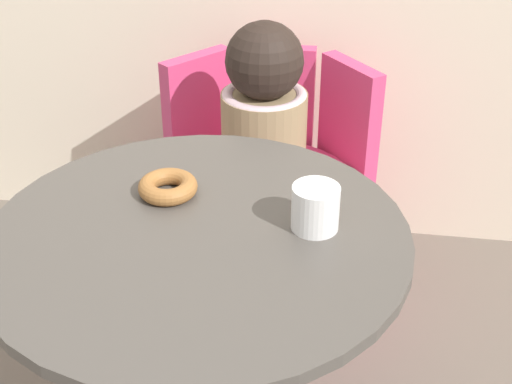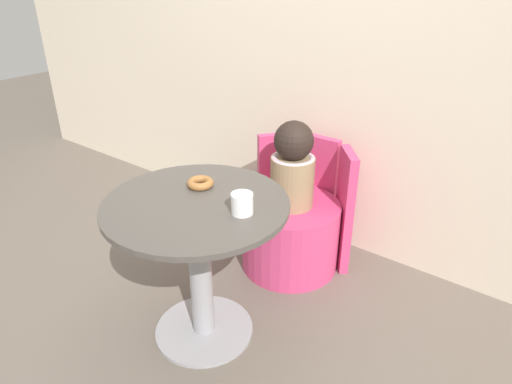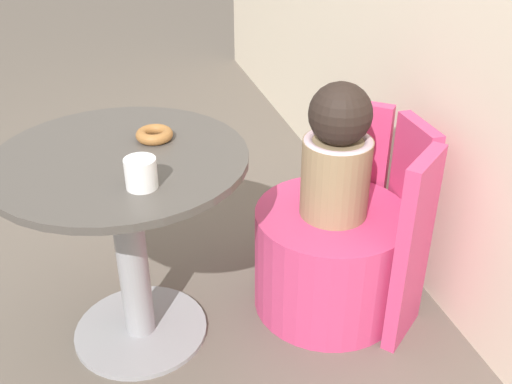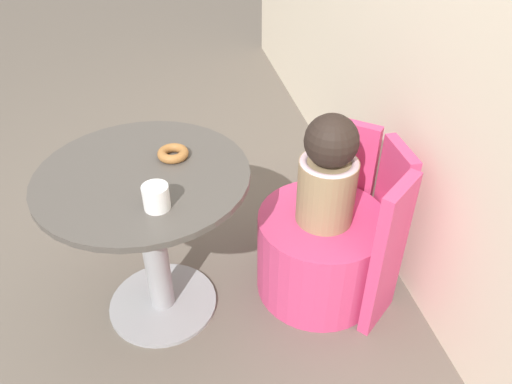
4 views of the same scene
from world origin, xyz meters
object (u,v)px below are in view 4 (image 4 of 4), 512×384
(cup, at_px, (156,197))
(child_figure, at_px, (328,173))
(tub_chair, at_px, (320,253))
(round_table, at_px, (149,218))
(donut, at_px, (173,153))

(cup, bearing_deg, child_figure, 105.53)
(child_figure, bearing_deg, tub_chair, 0.00)
(round_table, relative_size, child_figure, 1.65)
(tub_chair, xyz_separation_m, child_figure, (0.00, 0.00, 0.44))
(donut, bearing_deg, tub_chair, 79.03)
(round_table, height_order, child_figure, child_figure)
(child_figure, xyz_separation_m, cup, (0.19, -0.67, 0.12))
(child_figure, distance_m, donut, 0.61)
(round_table, distance_m, cup, 0.34)
(cup, bearing_deg, round_table, -167.95)
(donut, bearing_deg, round_table, -54.74)
(round_table, relative_size, donut, 6.66)
(round_table, height_order, donut, donut)
(round_table, xyz_separation_m, donut, (-0.09, 0.12, 0.23))
(tub_chair, bearing_deg, cup, -74.47)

